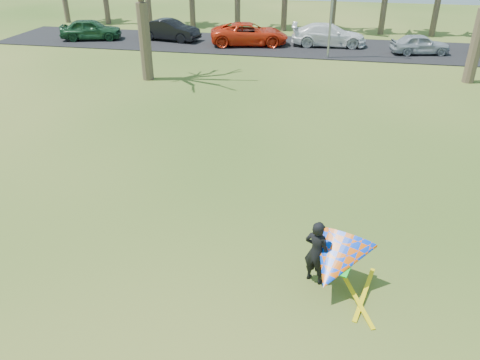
% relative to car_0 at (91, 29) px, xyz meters
% --- Properties ---
extents(ground, '(100.00, 100.00, 0.00)m').
position_rel_car_0_xyz_m(ground, '(16.14, -24.16, -0.84)').
color(ground, '#1C4E11').
rests_on(ground, ground).
extents(parking_strip, '(46.00, 7.00, 0.06)m').
position_rel_car_0_xyz_m(parking_strip, '(16.14, 0.84, -0.81)').
color(parking_strip, black).
rests_on(parking_strip, ground).
extents(car_0, '(4.89, 3.02, 1.55)m').
position_rel_car_0_xyz_m(car_0, '(0.00, 0.00, 0.00)').
color(car_0, '#1C4627').
rests_on(car_0, parking_strip).
extents(car_1, '(4.86, 2.40, 1.53)m').
position_rel_car_0_xyz_m(car_1, '(6.04, 0.95, -0.01)').
color(car_1, black).
rests_on(car_1, parking_strip).
extents(car_2, '(6.08, 3.73, 1.57)m').
position_rel_car_0_xyz_m(car_2, '(12.30, 0.58, 0.01)').
color(car_2, red).
rests_on(car_2, parking_strip).
extents(car_3, '(5.49, 2.49, 1.56)m').
position_rel_car_0_xyz_m(car_3, '(18.04, 1.39, 0.00)').
color(car_3, white).
rests_on(car_3, parking_strip).
extents(car_4, '(4.14, 2.37, 1.33)m').
position_rel_car_0_xyz_m(car_4, '(24.27, 0.07, -0.11)').
color(car_4, '#A1A7AF').
rests_on(car_4, parking_strip).
extents(kite_flyer, '(2.13, 2.39, 2.02)m').
position_rel_car_0_xyz_m(kite_flyer, '(18.97, -25.17, 0.01)').
color(kite_flyer, black).
rests_on(kite_flyer, ground).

